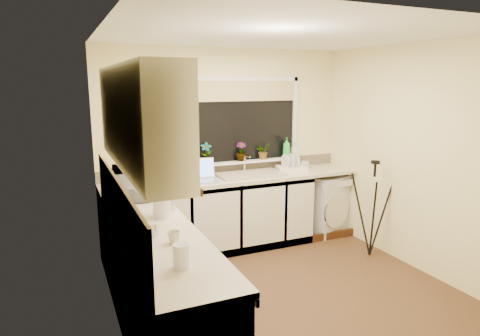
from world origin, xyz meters
name	(u,v)px	position (x,y,z in m)	size (l,w,h in m)	color
floor	(282,288)	(0.00, 0.00, 0.00)	(3.20, 3.20, 0.00)	brown
ceiling	(288,35)	(0.00, 0.00, 2.45)	(3.20, 3.20, 0.00)	white
wall_back	(226,147)	(0.00, 1.50, 1.23)	(3.20, 3.20, 0.00)	#F8E9A5
wall_front	(403,213)	(0.00, -1.50, 1.23)	(3.20, 3.20, 0.00)	#F8E9A5
wall_left	(110,185)	(-1.60, 0.00, 1.23)	(3.00, 3.00, 0.00)	#F8E9A5
wall_right	(412,157)	(1.60, 0.00, 1.23)	(3.00, 3.00, 0.00)	#F8E9A5
base_cabinet_back	(211,217)	(-0.33, 1.20, 0.43)	(2.55, 0.60, 0.86)	silver
base_cabinet_left	(160,286)	(-1.30, -0.30, 0.43)	(0.54, 2.40, 0.86)	silver
worktop_back	(235,178)	(0.00, 1.20, 0.88)	(3.20, 0.60, 0.04)	beige
worktop_left	(157,233)	(-1.30, -0.30, 0.88)	(0.60, 2.40, 0.04)	beige
upper_cabinet	(137,117)	(-1.44, -0.45, 1.80)	(0.28, 1.90, 0.70)	silver
splashback_left	(117,207)	(-1.59, -0.30, 1.12)	(0.02, 2.40, 0.45)	beige
splashback_back	(227,167)	(0.00, 1.49, 0.97)	(3.20, 0.02, 0.14)	beige
window_glass	(241,121)	(0.20, 1.49, 1.55)	(1.50, 0.02, 1.00)	black
window_blind	(242,91)	(0.20, 1.46, 1.92)	(1.50, 0.02, 0.25)	tan
windowsill	(243,162)	(0.20, 1.43, 1.04)	(1.60, 0.14, 0.03)	white
sink	(250,174)	(0.20, 1.20, 0.91)	(0.82, 0.46, 0.03)	tan
faucet	(244,163)	(0.20, 1.38, 1.02)	(0.03, 0.03, 0.24)	silver
washing_machine	(324,203)	(1.33, 1.23, 0.40)	(0.57, 0.55, 0.80)	silver
laptop	(201,175)	(-0.45, 1.19, 0.96)	(0.40, 0.40, 0.24)	#A3A3AB
kettle	(162,205)	(-1.18, 0.02, 1.00)	(0.16, 0.16, 0.21)	white
dish_rack	(292,169)	(0.81, 1.24, 0.93)	(0.38, 0.29, 0.06)	white
tripod	(372,209)	(1.36, 0.30, 0.58)	(0.57, 0.57, 1.16)	black
glass_jug	(181,256)	(-1.31, -1.02, 0.98)	(0.10, 0.10, 0.15)	silver
steel_jar	(154,230)	(-1.35, -0.41, 0.95)	(0.07, 0.07, 0.10)	silver
microwave	(132,183)	(-1.31, 0.76, 1.05)	(0.54, 0.36, 0.30)	white
plant_a	(206,153)	(-0.30, 1.41, 1.18)	(0.14, 0.09, 0.26)	#999999
plant_c	(241,151)	(0.17, 1.42, 1.17)	(0.13, 0.13, 0.24)	#999999
plant_d	(263,151)	(0.49, 1.42, 1.15)	(0.19, 0.16, 0.21)	#999999
soap_bottle_green	(287,147)	(0.83, 1.41, 1.18)	(0.10, 0.10, 0.27)	green
soap_bottle_clear	(295,150)	(0.94, 1.39, 1.15)	(0.09, 0.09, 0.20)	#999999
cup_back	(305,165)	(1.05, 1.30, 0.95)	(0.12, 0.12, 0.10)	beige
cup_left	(174,237)	(-1.25, -0.60, 0.94)	(0.09, 0.09, 0.09)	beige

